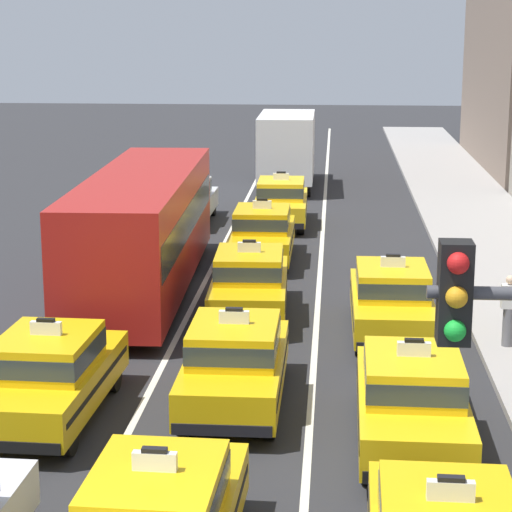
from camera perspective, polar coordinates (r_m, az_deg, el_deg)
name	(u,v)px	position (r m, az deg, el deg)	size (l,w,h in m)	color
lane_stripe_left_center	(213,265)	(30.27, -2.43, -0.53)	(0.14, 80.00, 0.01)	silver
lane_stripe_center_right	(320,267)	(30.06, 3.64, -0.64)	(0.14, 80.00, 0.01)	silver
taxi_left_second	(50,374)	(18.86, -11.52, -6.53)	(1.95, 4.61, 1.96)	black
bus_left_third	(143,226)	(27.04, -6.38, 1.69)	(2.83, 11.27, 3.22)	black
sedan_left_fourth	(187,199)	(36.65, -3.89, 3.19)	(1.76, 4.30, 1.58)	black
taxi_center_second	(235,362)	(19.14, -1.19, -5.96)	(1.84, 4.57, 1.96)	black
taxi_center_third	(250,282)	(24.84, -0.37, -1.48)	(1.96, 4.62, 1.96)	black
taxi_center_fourth	(262,233)	(30.54, 0.35, 1.28)	(1.84, 4.57, 1.96)	black
taxi_center_fifth	(281,201)	(36.03, 1.42, 3.10)	(1.88, 4.59, 1.96)	black
box_truck_center_sixth	(287,147)	(44.34, 1.78, 6.15)	(2.34, 6.98, 3.27)	black
taxi_right_second	(412,398)	(17.57, 8.76, -7.89)	(1.87, 4.58, 1.96)	black
taxi_right_third	(391,299)	(23.57, 7.64, -2.40)	(1.84, 4.57, 1.96)	black
pedestrian_by_storefront	(509,311)	(22.83, 14.07, -3.01)	(0.47, 0.24, 1.60)	slate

